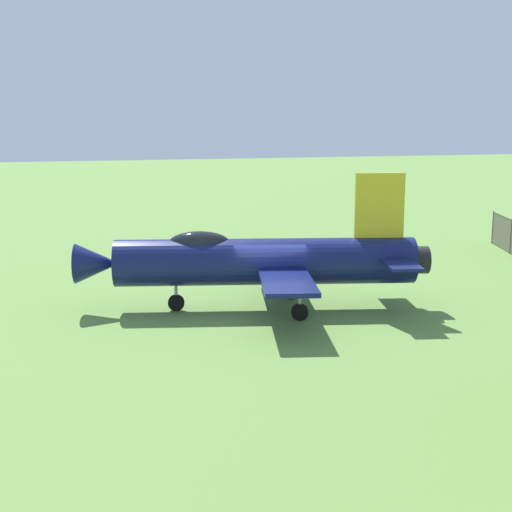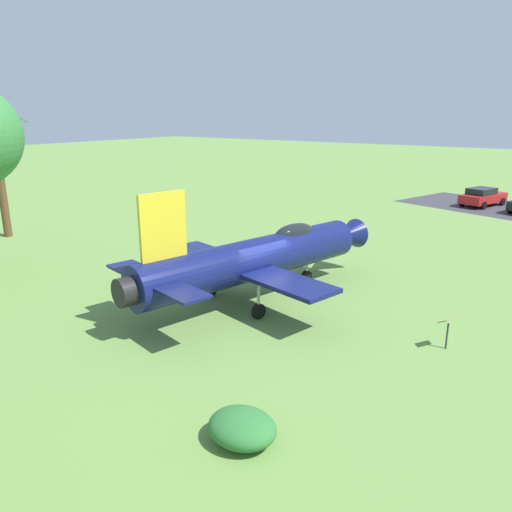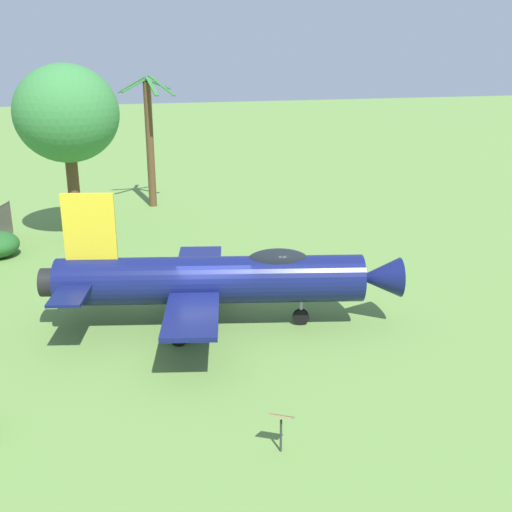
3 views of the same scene
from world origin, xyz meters
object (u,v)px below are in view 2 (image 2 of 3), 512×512
at_px(shrub_near_fence, 242,428).
at_px(parked_car_red, 483,196).
at_px(info_plaque, 448,325).
at_px(display_jet, 260,257).

height_order(shrub_near_fence, parked_car_red, parked_car_red).
relative_size(shrub_near_fence, info_plaque, 1.51).
bearing_deg(info_plaque, display_jet, 178.05).
distance_m(display_jet, parked_car_red, 28.33).
xyz_separation_m(shrub_near_fence, info_plaque, (2.71, 7.79, 0.47)).
distance_m(shrub_near_fence, info_plaque, 8.26).
distance_m(info_plaque, parked_car_red, 28.74).
bearing_deg(display_jet, info_plaque, -78.44).
distance_m(display_jet, info_plaque, 7.78).
bearing_deg(shrub_near_fence, display_jet, 121.84).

